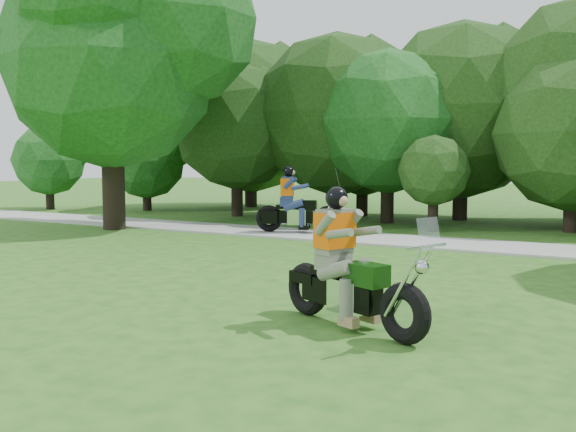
% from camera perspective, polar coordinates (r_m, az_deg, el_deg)
% --- Properties ---
extents(ground, '(100.00, 100.00, 0.00)m').
position_cam_1_polar(ground, '(9.02, 3.62, -8.80)').
color(ground, '#245718').
rests_on(ground, ground).
extents(walkway, '(60.00, 2.20, 0.06)m').
position_cam_1_polar(walkway, '(16.46, 15.98, -2.52)').
color(walkway, '#9A9A95').
rests_on(walkway, ground).
extents(big_tree_west, '(8.64, 6.56, 9.96)m').
position_cam_1_polar(big_tree_west, '(20.88, -14.91, 14.87)').
color(big_tree_west, black).
rests_on(big_tree_west, ground).
extents(chopper_motorcycle, '(2.45, 1.35, 1.81)m').
position_cam_1_polar(chopper_motorcycle, '(8.32, 5.14, -5.30)').
color(chopper_motorcycle, black).
rests_on(chopper_motorcycle, ground).
extents(touring_motorcycle, '(2.38, 1.40, 1.89)m').
position_cam_1_polar(touring_motorcycle, '(18.33, 0.45, 0.70)').
color(touring_motorcycle, black).
rests_on(touring_motorcycle, walkway).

